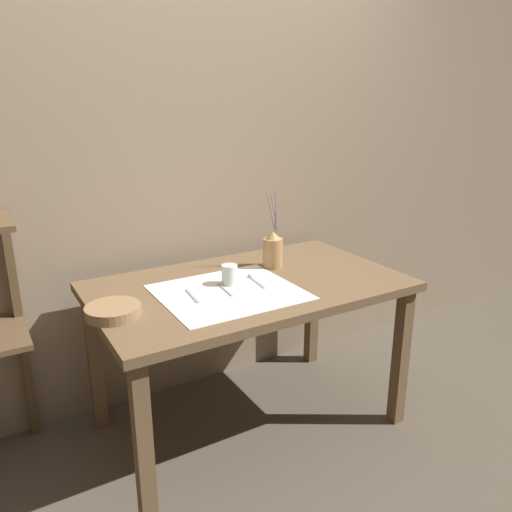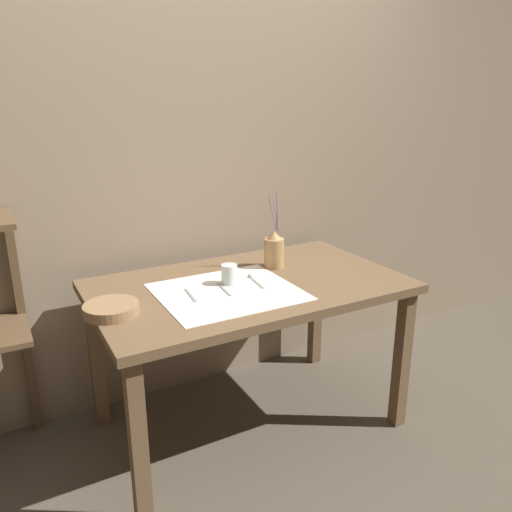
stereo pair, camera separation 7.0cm
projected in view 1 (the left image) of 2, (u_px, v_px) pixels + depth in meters
The scene contains 10 objects.
ground_plane at pixel (249, 422), 2.49m from camera, with size 12.00×12.00×0.00m, color brown.
stone_wall_back at pixel (198, 169), 2.56m from camera, with size 7.00×0.06×2.40m.
wooden_table at pixel (249, 300), 2.29m from camera, with size 1.40×0.83×0.75m.
linen_cloth at pixel (229, 292), 2.15m from camera, with size 0.59×0.52×0.00m.
pitcher_with_flowers at pixel (273, 250), 2.45m from camera, with size 0.10×0.10×0.38m.
wooden_bowl at pixel (113, 311), 1.91m from camera, with size 0.21×0.21×0.04m.
glass_tumbler_near at pixel (230, 275), 2.23m from camera, with size 0.07×0.07×0.09m.
knife_center at pixel (192, 296), 2.10m from camera, with size 0.03×0.16×0.00m.
fork_outer at pixel (225, 290), 2.17m from camera, with size 0.02×0.16×0.00m.
spoon_inner at pixel (252, 278), 2.30m from camera, with size 0.04×0.17×0.02m.
Camera 1 is at (-1.05, -1.85, 1.54)m, focal length 35.00 mm.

